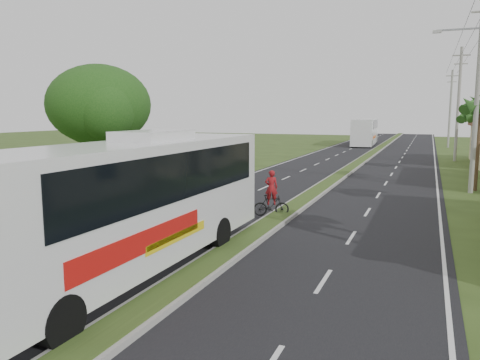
% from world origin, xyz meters
% --- Properties ---
extents(ground, '(180.00, 180.00, 0.00)m').
position_xyz_m(ground, '(0.00, 0.00, 0.00)').
color(ground, '#324619').
rests_on(ground, ground).
extents(road_asphalt, '(14.00, 160.00, 0.02)m').
position_xyz_m(road_asphalt, '(0.00, 20.00, 0.01)').
color(road_asphalt, black).
rests_on(road_asphalt, ground).
extents(median_strip, '(1.20, 160.00, 0.18)m').
position_xyz_m(median_strip, '(0.00, 20.00, 0.10)').
color(median_strip, gray).
rests_on(median_strip, ground).
extents(lane_edge_left, '(0.12, 160.00, 0.01)m').
position_xyz_m(lane_edge_left, '(-6.70, 20.00, 0.00)').
color(lane_edge_left, silver).
rests_on(lane_edge_left, ground).
extents(lane_edge_right, '(0.12, 160.00, 0.01)m').
position_xyz_m(lane_edge_right, '(6.70, 20.00, 0.00)').
color(lane_edge_right, silver).
rests_on(lane_edge_right, ground).
extents(palm_verge_d, '(2.40, 2.40, 5.25)m').
position_xyz_m(palm_verge_d, '(9.30, 28.00, 4.55)').
color(palm_verge_d, '#473321').
rests_on(palm_verge_d, ground).
extents(shade_tree, '(6.30, 6.00, 7.54)m').
position_xyz_m(shade_tree, '(-12.11, 10.02, 5.03)').
color(shade_tree, '#473321').
rests_on(shade_tree, ground).
extents(utility_pole_b, '(3.20, 0.28, 12.00)m').
position_xyz_m(utility_pole_b, '(8.47, 18.00, 6.26)').
color(utility_pole_b, gray).
rests_on(utility_pole_b, ground).
extents(utility_pole_c, '(1.60, 0.28, 11.00)m').
position_xyz_m(utility_pole_c, '(8.50, 38.00, 5.67)').
color(utility_pole_c, gray).
rests_on(utility_pole_c, ground).
extents(utility_pole_d, '(1.60, 0.28, 10.50)m').
position_xyz_m(utility_pole_d, '(8.50, 58.00, 5.42)').
color(utility_pole_d, gray).
rests_on(utility_pole_d, ground).
extents(coach_bus_main, '(2.87, 12.97, 4.18)m').
position_xyz_m(coach_bus_main, '(-1.80, -1.53, 2.30)').
color(coach_bus_main, silver).
rests_on(coach_bus_main, ground).
extents(coach_bus_far, '(3.46, 13.27, 3.83)m').
position_xyz_m(coach_bus_far, '(-2.80, 58.65, 2.17)').
color(coach_bus_far, white).
rests_on(coach_bus_far, ground).
extents(motorcyclist, '(1.69, 1.02, 2.14)m').
position_xyz_m(motorcyclist, '(-0.52, 7.48, 0.77)').
color(motorcyclist, black).
rests_on(motorcyclist, ground).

